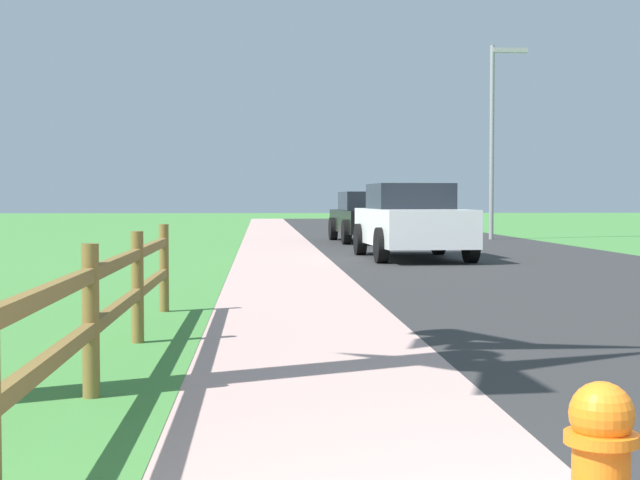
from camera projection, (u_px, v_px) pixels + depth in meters
ground_plane at (312, 244)px, 27.35m from camera, size 120.00×120.00×0.00m
road_asphalt at (423, 241)px, 29.56m from camera, size 7.00×66.00×0.01m
curb_concrete at (209, 241)px, 29.16m from camera, size 6.00×66.00×0.01m
grass_verge at (158, 241)px, 29.07m from camera, size 5.00×66.00×0.00m
rail_fence at (91, 308)px, 6.18m from camera, size 0.11×9.57×0.99m
parked_suv_white at (412, 221)px, 20.75m from camera, size 2.19×4.68×1.60m
parked_car_black at (369, 217)px, 28.69m from camera, size 2.17×4.89×1.49m
street_lamp at (496, 124)px, 30.41m from camera, size 1.17×0.20×6.07m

